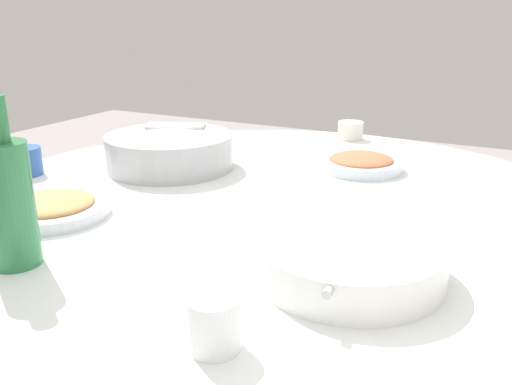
# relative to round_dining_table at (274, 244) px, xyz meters

# --- Properties ---
(round_dining_table) EXTENTS (1.37, 1.37, 0.75)m
(round_dining_table) POSITION_rel_round_dining_table_xyz_m (0.00, 0.00, 0.00)
(round_dining_table) COLOR #99999E
(round_dining_table) RESTS_ON ground
(rice_bowl) EXTENTS (0.31, 0.31, 0.09)m
(rice_bowl) POSITION_rel_round_dining_table_xyz_m (-0.10, -0.33, 0.15)
(rice_bowl) COLOR #B2B5BA
(rice_bowl) RESTS_ON round_dining_table
(soup_bowl) EXTENTS (0.30, 0.28, 0.06)m
(soup_bowl) POSITION_rel_round_dining_table_xyz_m (0.26, 0.24, 0.13)
(soup_bowl) COLOR white
(soup_bowl) RESTS_ON round_dining_table
(dish_shrimp) EXTENTS (0.21, 0.21, 0.04)m
(dish_shrimp) POSITION_rel_round_dining_table_xyz_m (0.28, -0.34, 0.12)
(dish_shrimp) COLOR silver
(dish_shrimp) RESTS_ON round_dining_table
(dish_tofu_braise) EXTENTS (0.20, 0.20, 0.04)m
(dish_tofu_braise) POSITION_rel_round_dining_table_xyz_m (-0.29, 0.10, 0.12)
(dish_tofu_braise) COLOR silver
(dish_tofu_braise) RESTS_ON round_dining_table
(green_bottle) EXTENTS (0.08, 0.08, 0.26)m
(green_bottle) POSITION_rel_round_dining_table_xyz_m (0.45, -0.23, 0.21)
(green_bottle) COLOR #2C7645
(green_bottle) RESTS_ON round_dining_table
(tea_cup_near) EXTENTS (0.08, 0.08, 0.07)m
(tea_cup_near) POSITION_rel_round_dining_table_xyz_m (0.10, -0.60, 0.13)
(tea_cup_near) COLOR #29559D
(tea_cup_near) RESTS_ON round_dining_table
(tea_cup_far) EXTENTS (0.08, 0.08, 0.05)m
(tea_cup_far) POSITION_rel_round_dining_table_xyz_m (-0.61, -0.03, 0.13)
(tea_cup_far) COLOR silver
(tea_cup_far) RESTS_ON round_dining_table
(tea_cup_side) EXTENTS (0.06, 0.06, 0.07)m
(tea_cup_side) POSITION_rel_round_dining_table_xyz_m (0.50, 0.15, 0.13)
(tea_cup_side) COLOR white
(tea_cup_side) RESTS_ON round_dining_table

